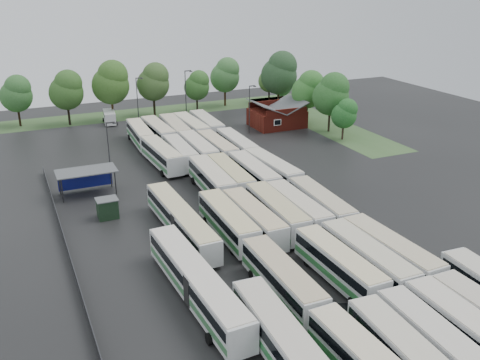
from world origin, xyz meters
name	(u,v)px	position (x,y,z in m)	size (l,w,h in m)	color
ground	(266,235)	(0.00, 0.00, 0.00)	(160.00, 160.00, 0.00)	black
brick_building	(277,117)	(24.00, 42.77, 1.87)	(10.07, 8.60, 5.39)	maroon
wash_shed	(86,173)	(-17.20, 22.02, 2.99)	(8.20, 4.20, 3.58)	#2D2D30
utility_hut	(107,208)	(-16.20, 12.60, 1.32)	(2.70, 2.20, 2.62)	black
grass_strip_north	(144,113)	(2.00, 64.80, 0.01)	(80.00, 10.00, 0.01)	#3A5A2D
grass_strip_east	(318,121)	(34.00, 42.80, 0.01)	(10.00, 50.00, 0.01)	#3A5A2D
west_fence	(64,237)	(-22.20, 8.00, 0.60)	(0.10, 50.00, 1.20)	#2D2D30
bus_r0c1	(408,358)	(-1.14, -26.11, 1.97)	(3.38, 12.98, 3.58)	silver
bus_r0c2	(437,345)	(2.05, -25.75, 1.94)	(3.26, 12.76, 3.52)	silver
bus_r0c3	(470,334)	(5.36, -25.88, 2.00)	(3.05, 13.14, 3.64)	silver
bus_r1c0	(282,280)	(-4.52, -12.43, 1.99)	(2.96, 13.04, 3.62)	silver
bus_r1c2	(339,265)	(1.95, -12.34, 1.96)	(2.88, 12.84, 3.57)	silver
bus_r1c3	(367,259)	(5.21, -12.52, 2.03)	(2.83, 13.25, 3.69)	silver
bus_r1c4	(390,252)	(8.23, -12.39, 2.02)	(3.29, 13.31, 3.68)	silver
bus_r2c0	(228,221)	(-4.26, 1.42, 2.01)	(3.04, 13.17, 3.65)	silver
bus_r2c1	(254,219)	(-1.19, 0.93, 1.99)	(2.78, 12.98, 3.61)	silver
bus_r2c2	(276,212)	(2.14, 1.42, 2.01)	(3.26, 13.25, 3.66)	silver
bus_r2c3	(298,209)	(5.03, 1.30, 1.96)	(2.94, 12.87, 3.57)	silver
bus_r2c4	(321,205)	(8.29, 1.13, 1.99)	(3.41, 13.12, 3.62)	silver
bus_r3c1	(211,179)	(-1.10, 14.94, 2.03)	(3.40, 13.39, 3.69)	silver
bus_r3c2	(230,177)	(1.80, 15.03, 1.99)	(3.26, 13.09, 3.62)	silver
bus_r3c3	(253,174)	(5.33, 14.66, 2.01)	(3.00, 13.15, 3.65)	silver
bus_r3c4	(272,170)	(8.57, 15.02, 2.01)	(3.42, 13.27, 3.66)	silver
bus_r4c0	(162,155)	(-4.43, 28.41, 2.00)	(3.40, 13.21, 3.64)	silver
bus_r4c1	(180,153)	(-1.25, 28.51, 1.92)	(3.03, 12.62, 3.49)	silver
bus_r4c2	(198,150)	(1.83, 28.71, 2.02)	(3.04, 13.25, 3.68)	silver
bus_r4c3	(217,148)	(5.10, 28.31, 1.96)	(2.76, 12.82, 3.57)	silver
bus_r4c4	(237,146)	(8.60, 28.07, 1.98)	(3.06, 12.97, 3.59)	silver
bus_r5c0	(140,134)	(-4.55, 41.70, 1.94)	(3.21, 12.75, 3.52)	silver
bus_r5c1	(158,132)	(-1.16, 41.94, 1.99)	(3.06, 13.09, 3.63)	silver
bus_r5c2	(175,130)	(2.05, 41.68, 2.03)	(3.37, 13.38, 3.69)	silver
bus_r5c3	(191,128)	(5.21, 41.80, 2.03)	(3.02, 13.31, 3.69)	silver
bus_r5c4	(207,125)	(8.53, 42.31, 2.02)	(3.27, 13.27, 3.67)	silver
artic_bus_west_b	(181,221)	(-9.20, 4.02, 1.94)	(3.17, 18.90, 3.50)	silver
artic_bus_west_c	(197,283)	(-12.18, -9.69, 2.03)	(3.62, 19.86, 3.67)	silver
minibus	(109,117)	(-6.72, 58.98, 1.44)	(2.91, 6.18, 2.60)	silver
tree_north_0	(17,93)	(-23.71, 64.25, 6.78)	(6.36, 6.36, 10.54)	black
tree_north_1	(67,90)	(-14.33, 61.02, 7.32)	(6.87, 6.87, 11.38)	black
tree_north_2	(111,82)	(-5.40, 60.68, 8.24)	(7.74, 7.74, 12.81)	#3C2714
tree_north_3	(154,82)	(3.88, 61.67, 7.46)	(7.00, 7.00, 11.60)	black
tree_north_4	(197,85)	(13.60, 61.15, 6.01)	(5.64, 5.64, 9.34)	black
tree_north_5	(226,75)	(21.63, 63.98, 7.28)	(6.83, 6.83, 11.32)	#361E11
tree_north_6	(270,79)	(32.63, 62.82, 5.70)	(5.35, 5.35, 8.86)	black
tree_east_0	(345,113)	(31.09, 29.37, 5.03)	(4.73, 4.73, 7.83)	#35261D
tree_east_1	(332,94)	(31.75, 35.06, 7.54)	(7.07, 7.07, 11.72)	black
tree_east_2	(309,89)	(31.20, 42.70, 7.06)	(6.62, 6.62, 10.97)	black
tree_east_3	(280,73)	(30.74, 54.42, 8.65)	(8.12, 8.12, 13.45)	black
tree_east_4	(283,84)	(33.81, 58.75, 5.14)	(4.82, 4.82, 7.99)	black
lamp_post_ne	(250,106)	(16.90, 40.61, 5.40)	(1.43, 0.28, 9.31)	#2D2D30
lamp_post_nw	(109,149)	(-13.29, 24.15, 5.47)	(1.45, 0.28, 9.42)	#2D2D30
lamp_post_back_w	(138,98)	(-1.38, 55.17, 5.67)	(1.50, 0.29, 9.76)	#2D2D30
lamp_post_back_e	(186,92)	(8.60, 54.08, 6.19)	(1.64, 0.32, 10.67)	#2D2D30
puddle_0	(348,320)	(-0.78, -18.07, 0.00)	(5.37, 5.37, 0.01)	black
puddle_2	(189,254)	(-9.93, -0.61, 0.00)	(5.42, 5.42, 0.01)	black
puddle_3	(280,229)	(2.29, 0.64, 0.00)	(3.78, 3.78, 0.01)	black
puddle_4	(464,271)	(15.32, -15.83, 0.00)	(2.45, 2.45, 0.01)	black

